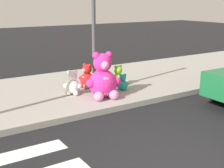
{
  "coord_description": "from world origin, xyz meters",
  "views": [
    {
      "loc": [
        -3.3,
        -3.21,
        2.69
      ],
      "look_at": [
        1.08,
        3.6,
        0.55
      ],
      "focal_mm": 50.69,
      "sensor_mm": 36.0,
      "label": 1
    }
  ],
  "objects_px": {
    "plush_white": "(73,85)",
    "sign_pole": "(94,32)",
    "plush_pink_large": "(103,80)",
    "plush_red": "(87,78)",
    "plush_teal": "(123,83)",
    "plush_lime": "(118,77)"
  },
  "relations": [
    {
      "from": "plush_red",
      "to": "plush_lime",
      "type": "height_order",
      "value": "plush_red"
    },
    {
      "from": "plush_pink_large",
      "to": "plush_teal",
      "type": "height_order",
      "value": "plush_pink_large"
    },
    {
      "from": "sign_pole",
      "to": "plush_white",
      "type": "height_order",
      "value": "sign_pole"
    },
    {
      "from": "plush_pink_large",
      "to": "plush_lime",
      "type": "relative_size",
      "value": 1.94
    },
    {
      "from": "plush_teal",
      "to": "sign_pole",
      "type": "bearing_deg",
      "value": 161.16
    },
    {
      "from": "plush_white",
      "to": "plush_red",
      "type": "xyz_separation_m",
      "value": [
        0.68,
        0.44,
        0.02
      ]
    },
    {
      "from": "plush_white",
      "to": "plush_red",
      "type": "height_order",
      "value": "plush_red"
    },
    {
      "from": "sign_pole",
      "to": "plush_teal",
      "type": "distance_m",
      "value": 1.72
    },
    {
      "from": "plush_white",
      "to": "plush_pink_large",
      "type": "bearing_deg",
      "value": -52.63
    },
    {
      "from": "plush_pink_large",
      "to": "sign_pole",
      "type": "bearing_deg",
      "value": 83.35
    },
    {
      "from": "plush_white",
      "to": "plush_lime",
      "type": "height_order",
      "value": "plush_white"
    },
    {
      "from": "plush_red",
      "to": "plush_pink_large",
      "type": "bearing_deg",
      "value": -96.22
    },
    {
      "from": "plush_white",
      "to": "plush_teal",
      "type": "xyz_separation_m",
      "value": [
        1.41,
        -0.41,
        -0.07
      ]
    },
    {
      "from": "plush_teal",
      "to": "plush_lime",
      "type": "height_order",
      "value": "plush_lime"
    },
    {
      "from": "sign_pole",
      "to": "plush_red",
      "type": "bearing_deg",
      "value": 84.22
    },
    {
      "from": "plush_lime",
      "to": "sign_pole",
      "type": "bearing_deg",
      "value": -166.22
    },
    {
      "from": "plush_white",
      "to": "plush_red",
      "type": "bearing_deg",
      "value": 32.57
    },
    {
      "from": "plush_white",
      "to": "sign_pole",
      "type": "bearing_deg",
      "value": -12.9
    },
    {
      "from": "plush_pink_large",
      "to": "plush_lime",
      "type": "height_order",
      "value": "plush_pink_large"
    },
    {
      "from": "plush_teal",
      "to": "plush_lime",
      "type": "distance_m",
      "value": 0.53
    },
    {
      "from": "sign_pole",
      "to": "plush_pink_large",
      "type": "bearing_deg",
      "value": -96.65
    },
    {
      "from": "plush_red",
      "to": "plush_teal",
      "type": "distance_m",
      "value": 1.12
    }
  ]
}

